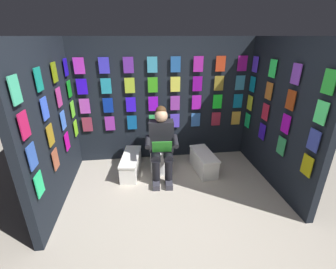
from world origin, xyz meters
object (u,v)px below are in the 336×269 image
(toilet, at_px, (161,152))
(person_reading, at_px, (162,143))
(comic_longbox_near, at_px, (131,164))
(comic_longbox_far, at_px, (204,162))

(toilet, xyz_separation_m, person_reading, (0.01, 0.23, 0.27))
(toilet, relative_size, comic_longbox_near, 0.94)
(person_reading, xyz_separation_m, comic_longbox_far, (-0.74, -0.06, -0.43))
(toilet, bearing_deg, comic_longbox_far, 170.91)
(toilet, xyz_separation_m, comic_longbox_near, (0.53, 0.07, -0.16))
(toilet, height_order, comic_longbox_far, toilet)
(comic_longbox_near, distance_m, comic_longbox_far, 1.26)
(person_reading, bearing_deg, toilet, -89.48)
(toilet, xyz_separation_m, comic_longbox_far, (-0.73, 0.17, -0.15))
(person_reading, xyz_separation_m, comic_longbox_near, (0.52, -0.15, -0.43))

